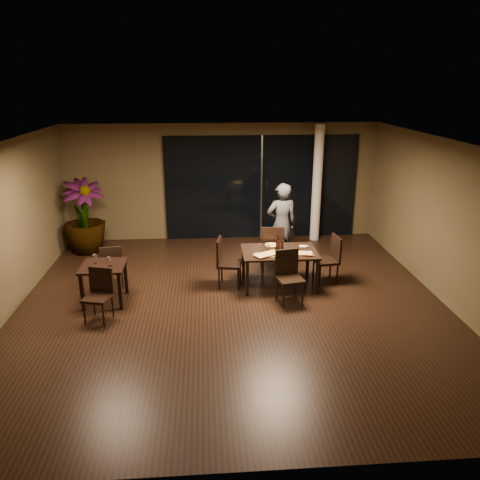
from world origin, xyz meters
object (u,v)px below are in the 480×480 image
at_px(chair_main_far, 272,246).
at_px(bottle_c, 277,242).
at_px(bottle_b, 282,244).
at_px(chair_main_near, 288,273).
at_px(chair_main_right, 330,257).
at_px(chair_side_far, 112,264).
at_px(side_table, 104,271).
at_px(bottle_a, 278,244).
at_px(diner, 282,224).
at_px(potted_plant, 84,217).
at_px(chair_main_left, 225,260).
at_px(main_table, 279,254).
at_px(chair_side_near, 99,292).

relative_size(chair_main_far, bottle_c, 3.35).
bearing_deg(bottle_b, chair_main_near, -89.17).
xyz_separation_m(chair_main_right, chair_side_far, (-4.44, 0.03, -0.04)).
xyz_separation_m(side_table, chair_main_far, (3.36, 1.24, -0.03)).
xyz_separation_m(bottle_b, bottle_c, (-0.09, 0.05, 0.01)).
xyz_separation_m(chair_main_near, bottle_a, (-0.09, 0.72, 0.33)).
bearing_deg(bottle_c, bottle_b, -30.63).
bearing_deg(chair_main_far, diner, -119.49).
xyz_separation_m(chair_main_far, bottle_a, (0.02, -0.72, 0.30)).
height_order(side_table, bottle_b, bottle_b).
xyz_separation_m(potted_plant, bottle_b, (4.46, -2.33, 0.00)).
relative_size(chair_main_left, bottle_a, 3.59).
xyz_separation_m(potted_plant, bottle_a, (4.37, -2.34, -0.00)).
xyz_separation_m(chair_main_far, chair_side_far, (-3.32, -0.61, -0.08)).
height_order(main_table, side_table, same).
distance_m(chair_main_left, chair_side_far, 2.27).
bearing_deg(chair_main_far, chair_main_right, 152.29).
bearing_deg(chair_main_far, bottle_a, 93.45).
distance_m(main_table, chair_side_near, 3.55).
height_order(chair_main_left, bottle_a, bottle_a).
height_order(main_table, bottle_c, bottle_c).
bearing_deg(chair_side_near, side_table, 109.60).
bearing_deg(chair_side_near, chair_main_left, 43.75).
bearing_deg(chair_main_left, side_table, 113.44).
bearing_deg(main_table, potted_plant, 151.89).
height_order(chair_main_left, chair_side_far, chair_main_left).
height_order(main_table, potted_plant, potted_plant).
distance_m(chair_side_far, bottle_b, 3.44).
distance_m(chair_side_near, bottle_a, 3.55).
bearing_deg(bottle_c, bottle_a, -81.17).
relative_size(chair_main_far, chair_side_near, 1.13).
height_order(chair_main_left, bottle_c, bottle_c).
bearing_deg(diner, chair_side_far, 8.67).
height_order(chair_main_far, potted_plant, potted_plant).
bearing_deg(bottle_c, chair_main_far, 90.83).
height_order(chair_main_right, diner, diner).
bearing_deg(bottle_a, potted_plant, 151.90).
distance_m(chair_main_far, bottle_a, 0.78).
distance_m(side_table, chair_side_near, 0.69).
height_order(chair_main_near, bottle_b, bottle_b).
bearing_deg(chair_main_left, bottle_a, -81.25).
xyz_separation_m(main_table, chair_side_far, (-3.36, 0.13, -0.16)).
bearing_deg(side_table, diner, 24.86).
bearing_deg(potted_plant, bottle_b, -27.62).
bearing_deg(chair_main_right, chair_main_near, -58.68).
distance_m(chair_main_far, potted_plant, 4.66).
bearing_deg(main_table, bottle_b, 18.88).
xyz_separation_m(chair_main_left, diner, (1.32, 1.14, 0.37)).
distance_m(chair_main_far, diner, 0.63).
distance_m(chair_main_near, bottle_a, 0.80).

